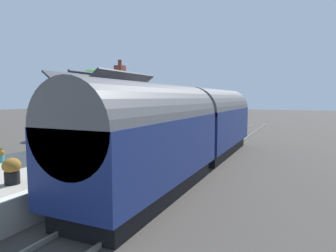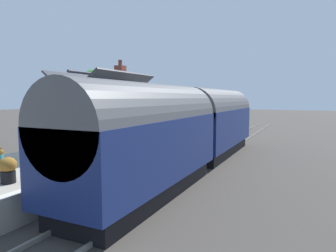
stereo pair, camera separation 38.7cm
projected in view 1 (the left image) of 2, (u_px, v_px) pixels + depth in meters
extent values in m
plane|color=#423D38|center=(192.00, 158.00, 18.51)|extent=(160.00, 160.00, 0.00)
cube|color=#A39B8C|center=(137.00, 146.00, 20.10)|extent=(32.00, 5.98, 0.99)
cube|color=beige|center=(175.00, 141.00, 18.90)|extent=(32.00, 0.36, 0.02)
cube|color=gray|center=(218.00, 159.00, 17.85)|extent=(52.00, 0.08, 0.14)
cube|color=gray|center=(195.00, 157.00, 18.43)|extent=(52.00, 0.08, 0.14)
cube|color=black|center=(215.00, 148.00, 20.01)|extent=(8.51, 2.29, 0.70)
cube|color=navy|center=(215.00, 126.00, 19.87)|extent=(9.25, 2.70, 2.30)
cylinder|color=#515154|center=(216.00, 109.00, 19.76)|extent=(9.25, 2.65, 2.65)
cube|color=black|center=(196.00, 121.00, 20.40)|extent=(7.87, 0.03, 0.80)
cylinder|color=black|center=(225.00, 143.00, 22.53)|extent=(0.70, 2.16, 0.70)
cylinder|color=black|center=(203.00, 156.00, 17.49)|extent=(0.70, 2.16, 0.70)
cube|color=black|center=(231.00, 116.00, 24.05)|extent=(0.04, 2.16, 0.90)
cylinder|color=#F2EDCC|center=(231.00, 128.00, 24.16)|extent=(0.06, 0.24, 0.24)
cube|color=red|center=(231.00, 134.00, 24.24)|extent=(0.16, 2.56, 0.24)
cube|color=black|center=(150.00, 187.00, 11.39)|extent=(8.04, 2.29, 0.70)
cube|color=navy|center=(149.00, 148.00, 11.25)|extent=(8.74, 2.70, 2.30)
cylinder|color=#515154|center=(149.00, 118.00, 11.14)|extent=(8.74, 2.65, 2.65)
cube|color=black|center=(119.00, 139.00, 11.78)|extent=(7.43, 0.03, 0.80)
cylinder|color=black|center=(176.00, 171.00, 13.77)|extent=(0.70, 2.16, 0.70)
cylinder|color=black|center=(109.00, 210.00, 9.01)|extent=(0.70, 2.16, 0.70)
cube|color=white|center=(105.00, 120.00, 17.62)|extent=(5.25, 3.46, 2.84)
cube|color=#2D3038|center=(116.00, 85.00, 17.07)|extent=(5.75, 1.99, 1.49)
cube|color=#2D3038|center=(92.00, 86.00, 17.78)|extent=(5.75, 1.99, 1.49)
cylinder|color=#2D3038|center=(104.00, 75.00, 17.36)|extent=(5.75, 0.16, 0.16)
cube|color=brown|center=(120.00, 81.00, 18.95)|extent=(0.56, 0.56, 1.96)
cylinder|color=brown|center=(120.00, 63.00, 18.84)|extent=(0.24, 0.24, 0.36)
cube|color=teal|center=(129.00, 128.00, 16.86)|extent=(0.90, 0.06, 2.10)
cube|color=teal|center=(115.00, 118.00, 15.53)|extent=(0.80, 0.05, 1.10)
cube|color=teal|center=(141.00, 115.00, 18.07)|extent=(0.80, 0.05, 1.10)
cube|color=teal|center=(181.00, 125.00, 25.06)|extent=(1.40, 0.41, 0.06)
cube|color=teal|center=(183.00, 123.00, 24.97)|extent=(1.40, 0.12, 0.40)
cube|color=black|center=(179.00, 129.00, 24.58)|extent=(0.06, 0.36, 0.44)
cube|color=black|center=(184.00, 127.00, 25.59)|extent=(0.06, 0.36, 0.44)
cube|color=teal|center=(195.00, 122.00, 28.67)|extent=(1.41, 0.43, 0.06)
cube|color=teal|center=(197.00, 119.00, 28.57)|extent=(1.40, 0.14, 0.40)
cube|color=black|center=(193.00, 125.00, 28.18)|extent=(0.07, 0.36, 0.44)
cube|color=black|center=(197.00, 124.00, 29.19)|extent=(0.07, 0.36, 0.44)
cube|color=teal|center=(169.00, 128.00, 23.06)|extent=(1.41, 0.44, 0.06)
cube|color=teal|center=(171.00, 125.00, 22.97)|extent=(1.40, 0.15, 0.40)
cube|color=black|center=(166.00, 131.00, 22.57)|extent=(0.07, 0.36, 0.44)
cube|color=black|center=(171.00, 130.00, 23.60)|extent=(0.07, 0.36, 0.44)
cube|color=teal|center=(157.00, 132.00, 22.99)|extent=(0.94, 0.32, 0.30)
ellipsoid|color=#3D8438|center=(157.00, 128.00, 22.96)|extent=(0.84, 0.29, 0.29)
cylinder|color=teal|center=(131.00, 132.00, 22.93)|extent=(0.32, 0.32, 0.32)
ellipsoid|color=#3D8438|center=(131.00, 128.00, 22.90)|extent=(0.42, 0.42, 0.44)
cylinder|color=teal|center=(0.00, 159.00, 12.73)|extent=(0.32, 0.32, 0.31)
ellipsoid|color=olive|center=(0.00, 152.00, 12.70)|extent=(0.36, 0.36, 0.37)
cone|color=#D9366E|center=(0.00, 150.00, 12.69)|extent=(0.08, 0.08, 0.14)
cylinder|color=black|center=(12.00, 178.00, 9.55)|extent=(0.47, 0.47, 0.40)
ellipsoid|color=olive|center=(12.00, 166.00, 9.51)|extent=(0.57, 0.57, 0.50)
cone|color=#E55E6C|center=(11.00, 159.00, 9.49)|extent=(0.12, 0.12, 0.23)
cube|color=teal|center=(157.00, 129.00, 24.33)|extent=(0.74, 0.32, 0.39)
ellipsoid|color=olive|center=(157.00, 125.00, 24.30)|extent=(0.66, 0.29, 0.29)
cylinder|color=black|center=(203.00, 111.00, 26.43)|extent=(0.10, 0.10, 3.18)
cylinder|color=black|center=(203.00, 95.00, 26.30)|extent=(0.05, 0.50, 0.05)
cube|color=beige|center=(203.00, 91.00, 26.27)|extent=(0.24, 0.24, 0.32)
cone|color=black|center=(203.00, 89.00, 26.25)|extent=(0.32, 0.32, 0.14)
cylinder|color=black|center=(190.00, 127.00, 22.75)|extent=(0.06, 0.06, 1.10)
cylinder|color=black|center=(193.00, 126.00, 23.29)|extent=(0.06, 0.06, 1.10)
cube|color=maroon|center=(192.00, 117.00, 22.95)|extent=(0.90, 0.06, 0.44)
cube|color=black|center=(192.00, 117.00, 22.95)|extent=(0.96, 0.03, 0.50)
cylinder|color=#4C3828|center=(94.00, 116.00, 29.27)|extent=(0.37, 0.37, 3.96)
ellipsoid|color=#3D8438|center=(93.00, 85.00, 28.98)|extent=(3.10, 3.38, 3.03)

